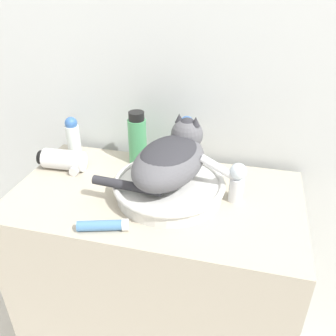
% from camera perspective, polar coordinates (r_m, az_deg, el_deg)
% --- Properties ---
extents(wall_back, '(8.00, 0.05, 2.40)m').
position_cam_1_polar(wall_back, '(1.27, 1.62, 15.38)').
color(wall_back, silver).
rests_on(wall_back, ground_plane).
extents(vanity_counter, '(0.92, 0.51, 0.89)m').
position_cam_1_polar(vanity_counter, '(1.43, -1.71, -19.07)').
color(vanity_counter, '#B2A893').
rests_on(vanity_counter, ground_plane).
extents(sink_basin, '(0.35, 0.35, 0.06)m').
position_cam_1_polar(sink_basin, '(1.11, 0.16, -3.08)').
color(sink_basin, silver).
rests_on(sink_basin, vanity_counter).
extents(cat, '(0.34, 0.34, 0.17)m').
position_cam_1_polar(cat, '(1.07, 0.45, 1.78)').
color(cat, '#56565B').
rests_on(cat, sink_basin).
extents(faucet, '(0.14, 0.05, 0.15)m').
position_cam_1_polar(faucet, '(1.08, 10.44, -1.68)').
color(faucet, silver).
rests_on(faucet, vanity_counter).
extents(mouthwash_bottle, '(0.06, 0.06, 0.19)m').
position_cam_1_polar(mouthwash_bottle, '(1.27, -4.93, 4.72)').
color(mouthwash_bottle, '#4CA366').
rests_on(mouthwash_bottle, vanity_counter).
extents(deodorant_stick, '(0.05, 0.05, 0.15)m').
position_cam_1_polar(deodorant_stick, '(1.38, -15.01, 4.98)').
color(deodorant_stick, silver).
rests_on(deodorant_stick, vanity_counter).
extents(lotion_bottle_white, '(0.06, 0.06, 0.19)m').
position_cam_1_polar(lotion_bottle_white, '(1.23, 2.93, 4.04)').
color(lotion_bottle_white, silver).
rests_on(lotion_bottle_white, vanity_counter).
extents(cream_tube, '(0.14, 0.07, 0.03)m').
position_cam_1_polar(cream_tube, '(1.00, -10.25, -9.06)').
color(cream_tube, '#4C7FB2').
rests_on(cream_tube, vanity_counter).
extents(hair_dryer, '(0.17, 0.09, 0.07)m').
position_cam_1_polar(hair_dryer, '(1.30, -16.27, 1.20)').
color(hair_dryer, silver).
rests_on(hair_dryer, vanity_counter).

